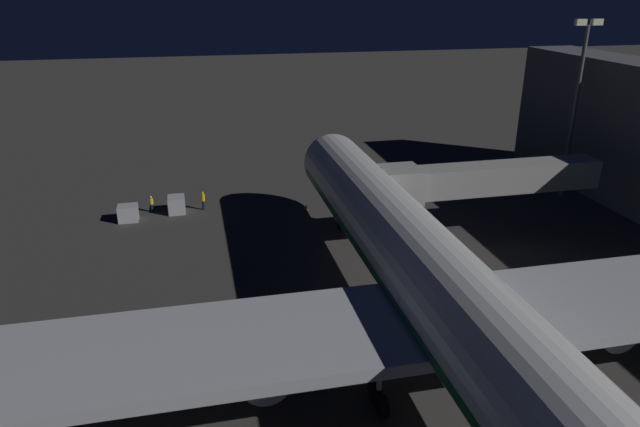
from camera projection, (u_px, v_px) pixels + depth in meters
ground_plane at (400, 319)px, 39.40m from camera, size 320.00×320.00×0.00m
airliner_at_gate at (455, 309)px, 30.51m from camera, size 55.37×60.84×19.83m
jet_bridge at (475, 180)px, 50.45m from camera, size 20.18×3.40×6.92m
apron_floodlight_mast at (576, 98)px, 58.57m from camera, size 2.90×0.50×18.17m
baggage_container_near_belt at (128, 213)px, 55.51m from camera, size 1.84×1.56×1.57m
baggage_container_spare at (177, 205)px, 57.52m from camera, size 1.63×1.90×1.68m
ground_crew_marshaller_fwd at (151, 203)px, 57.62m from camera, size 0.40×0.40×1.70m
ground_crew_by_tug at (203, 200)px, 58.15m from camera, size 0.40×0.40×1.93m
traffic_cone_nose_port at (348, 203)px, 59.42m from camera, size 0.36×0.36×0.55m
traffic_cone_nose_starboard at (306, 207)px, 58.53m from camera, size 0.36×0.36×0.55m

